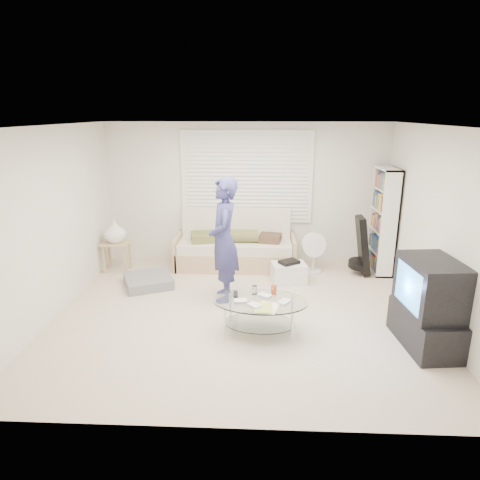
{
  "coord_description": "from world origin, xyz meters",
  "views": [
    {
      "loc": [
        0.23,
        -5.35,
        2.66
      ],
      "look_at": [
        -0.03,
        0.3,
        0.96
      ],
      "focal_mm": 32.0,
      "sensor_mm": 36.0,
      "label": 1
    }
  ],
  "objects_px": {
    "tv_unit": "(428,305)",
    "coffee_table": "(260,307)",
    "bookshelf": "(383,221)",
    "futon_sofa": "(235,248)"
  },
  "relations": [
    {
      "from": "tv_unit",
      "to": "coffee_table",
      "type": "height_order",
      "value": "tv_unit"
    },
    {
      "from": "bookshelf",
      "to": "coffee_table",
      "type": "distance_m",
      "value": 3.14
    },
    {
      "from": "futon_sofa",
      "to": "coffee_table",
      "type": "relative_size",
      "value": 1.72
    },
    {
      "from": "futon_sofa",
      "to": "bookshelf",
      "type": "distance_m",
      "value": 2.57
    },
    {
      "from": "tv_unit",
      "to": "coffee_table",
      "type": "xyz_separation_m",
      "value": [
        -1.94,
        0.21,
        -0.16
      ]
    },
    {
      "from": "bookshelf",
      "to": "coffee_table",
      "type": "xyz_separation_m",
      "value": [
        -2.07,
        -2.3,
        -0.54
      ]
    },
    {
      "from": "futon_sofa",
      "to": "coffee_table",
      "type": "height_order",
      "value": "futon_sofa"
    },
    {
      "from": "futon_sofa",
      "to": "coffee_table",
      "type": "xyz_separation_m",
      "value": [
        0.44,
        -2.4,
        0.02
      ]
    },
    {
      "from": "tv_unit",
      "to": "coffee_table",
      "type": "relative_size",
      "value": 0.87
    },
    {
      "from": "coffee_table",
      "to": "tv_unit",
      "type": "bearing_deg",
      "value": -6.19
    }
  ]
}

